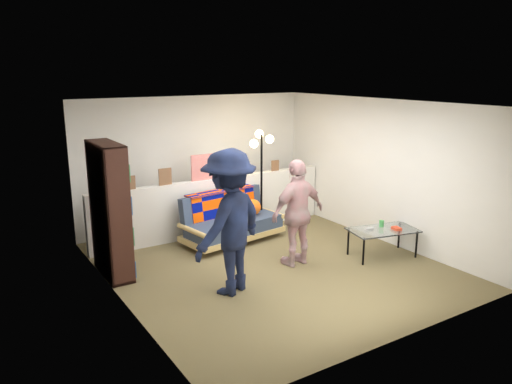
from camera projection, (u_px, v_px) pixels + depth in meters
ground at (270, 265)px, 7.49m from camera, size 5.00×5.00×0.00m
room_shell at (253, 151)px, 7.48m from camera, size 4.60×5.05×2.45m
half_wall_ledge at (214, 206)px, 8.85m from camera, size 4.45×0.15×1.00m
ledge_decor at (202, 170)px, 8.55m from camera, size 2.97×0.02×0.45m
futon_sofa at (231, 221)px, 8.50m from camera, size 1.83×1.06×0.75m
bookshelf at (110, 215)px, 6.96m from camera, size 0.32×0.95×1.90m
coffee_table at (383, 231)px, 7.77m from camera, size 1.15×0.80×0.54m
floor_lamp at (261, 161)px, 8.78m from camera, size 0.41×0.33×1.83m
person_left at (229, 222)px, 6.40m from camera, size 1.41×1.16×1.90m
person_right at (298, 213)px, 7.36m from camera, size 0.97×0.46×1.60m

